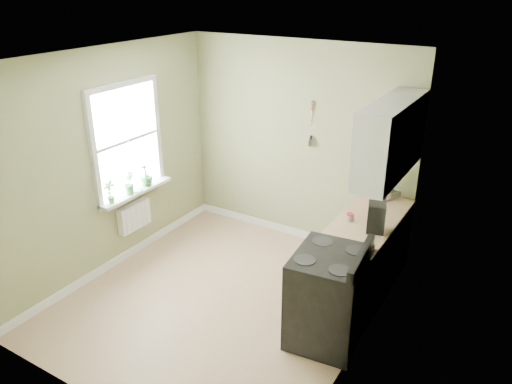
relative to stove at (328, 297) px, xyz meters
The scene contains 21 objects.
floor 1.37m from the stove, behind, with size 3.20×3.60×0.02m, color #A37E5A.
ceiling 2.56m from the stove, behind, with size 3.20×3.60×0.02m, color white.
wall_back 2.37m from the stove, 125.36° to the left, with size 3.20×0.02×2.70m, color #909566.
wall_left 3.01m from the stove, behind, with size 0.02×3.60×2.70m, color #909566.
wall_right 0.93m from the stove, ahead, with size 0.02×3.60×2.70m, color #909566.
base_cabinets 0.99m from the stove, 88.71° to the left, with size 0.60×1.60×0.87m, color silver.
countertop 1.07m from the stove, 89.28° to the left, with size 0.64×1.60×0.04m, color tan.
upper_cabinets 1.75m from the stove, 82.30° to the left, with size 0.35×1.40×0.80m, color silver.
window 3.07m from the stove, behind, with size 0.06×1.14×1.44m.
window_sill 2.83m from the stove, behind, with size 0.18×1.14×0.04m, color white.
radiator 2.83m from the stove, behind, with size 0.12×0.50×0.35m, color white.
wall_utensils 2.34m from the stove, 121.33° to the left, with size 0.02×0.14×0.58m.
stove is the anchor object (origin of this frame).
stand_mixer 1.81m from the stove, 90.27° to the left, with size 0.31×0.37×0.41m.
kettle 1.80m from the stove, 97.19° to the left, with size 0.18×0.10×0.18m.
coffee_maker 0.99m from the stove, 78.24° to the left, with size 0.23×0.24×0.32m.
red_tray 1.83m from the stove, 97.58° to the left, with size 0.36×0.36×0.02m, color #A80A23.
jar 1.00m from the stove, 99.56° to the left, with size 0.08×0.08×0.09m.
plant_a 2.84m from the stove, behind, with size 0.15×0.10×0.29m, color #2C6A2E.
plant_b 2.84m from the stove, behind, with size 0.16×0.13×0.29m, color #2C6A2E.
plant_c 2.87m from the stove, behind, with size 0.17×0.17×0.30m, color #2C6A2E.
Camera 1 is at (2.79, -3.87, 3.41)m, focal length 35.00 mm.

